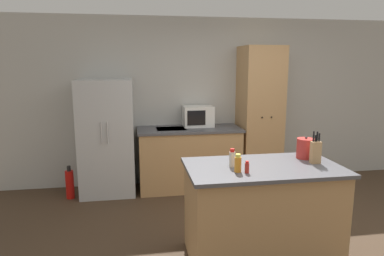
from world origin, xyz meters
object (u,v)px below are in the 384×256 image
at_px(refrigerator, 107,138).
at_px(knife_block, 316,151).
at_px(spice_bottle_short_red, 232,158).
at_px(fire_extinguisher, 70,184).
at_px(spice_bottle_amber_oil, 238,164).
at_px(pantry_cabinet, 259,117).
at_px(spice_bottle_tall_dark, 247,167).
at_px(microwave, 198,116).
at_px(kettle, 306,148).

height_order(refrigerator, knife_block, refrigerator).
relative_size(spice_bottle_short_red, fire_extinguisher, 0.37).
bearing_deg(spice_bottle_amber_oil, spice_bottle_short_red, 92.92).
height_order(pantry_cabinet, knife_block, pantry_cabinet).
bearing_deg(spice_bottle_tall_dark, knife_block, 13.78).
height_order(spice_bottle_short_red, fire_extinguisher, spice_bottle_short_red).
relative_size(spice_bottle_tall_dark, spice_bottle_short_red, 0.62).
bearing_deg(spice_bottle_amber_oil, fire_extinguisher, 132.25).
bearing_deg(microwave, kettle, -69.12).
bearing_deg(spice_bottle_tall_dark, pantry_cabinet, 67.23).
bearing_deg(spice_bottle_short_red, kettle, 11.79).
relative_size(refrigerator, knife_block, 5.29).
xyz_separation_m(refrigerator, spice_bottle_amber_oil, (1.31, -2.17, 0.18)).
bearing_deg(knife_block, fire_extinguisher, 144.68).
bearing_deg(kettle, pantry_cabinet, 84.02).
distance_m(spice_bottle_short_red, fire_extinguisher, 2.75).
height_order(pantry_cabinet, spice_bottle_amber_oil, pantry_cabinet).
distance_m(pantry_cabinet, spice_bottle_amber_oil, 2.42).
height_order(refrigerator, spice_bottle_tall_dark, refrigerator).
height_order(pantry_cabinet, spice_bottle_tall_dark, pantry_cabinet).
bearing_deg(pantry_cabinet, spice_bottle_tall_dark, -112.77).
distance_m(microwave, kettle, 2.12).
height_order(microwave, kettle, microwave).
height_order(pantry_cabinet, microwave, pantry_cabinet).
height_order(spice_bottle_amber_oil, fire_extinguisher, spice_bottle_amber_oil).
relative_size(pantry_cabinet, kettle, 9.45).
xyz_separation_m(spice_bottle_tall_dark, fire_extinguisher, (-1.91, 2.07, -0.78)).
bearing_deg(spice_bottle_tall_dark, microwave, 90.29).
relative_size(refrigerator, spice_bottle_short_red, 9.54).
distance_m(knife_block, kettle, 0.19).
xyz_separation_m(pantry_cabinet, microwave, (-0.95, 0.11, 0.02)).
xyz_separation_m(microwave, spice_bottle_tall_dark, (0.01, -2.35, -0.11)).
xyz_separation_m(knife_block, kettle, (-0.01, 0.19, -0.02)).
relative_size(refrigerator, spice_bottle_amber_oil, 10.15).
xyz_separation_m(spice_bottle_tall_dark, spice_bottle_short_red, (-0.08, 0.20, 0.03)).
xyz_separation_m(microwave, kettle, (0.75, -1.98, -0.05)).
relative_size(knife_block, fire_extinguisher, 0.67).
bearing_deg(knife_block, spice_bottle_amber_oil, -170.19).
relative_size(pantry_cabinet, microwave, 4.72).
bearing_deg(spice_bottle_short_red, spice_bottle_tall_dark, -68.28).
distance_m(microwave, spice_bottle_tall_dark, 2.35).
height_order(knife_block, spice_bottle_amber_oil, knife_block).
bearing_deg(spice_bottle_short_red, knife_block, -1.04).
distance_m(knife_block, spice_bottle_amber_oil, 0.83).
xyz_separation_m(spice_bottle_amber_oil, kettle, (0.81, 0.33, 0.03)).
relative_size(pantry_cabinet, spice_bottle_amber_oil, 13.07).
bearing_deg(fire_extinguisher, spice_bottle_tall_dark, -47.26).
xyz_separation_m(pantry_cabinet, kettle, (-0.20, -1.86, -0.03)).
height_order(spice_bottle_tall_dark, spice_bottle_amber_oil, spice_bottle_amber_oil).
distance_m(pantry_cabinet, spice_bottle_short_red, 2.28).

